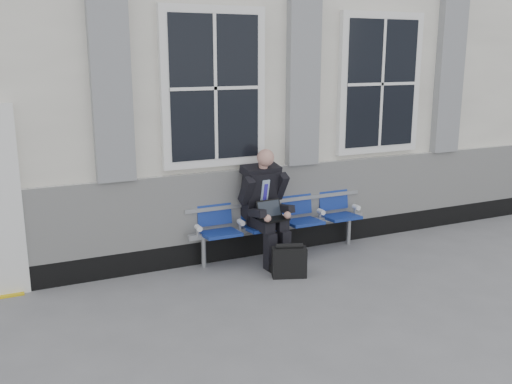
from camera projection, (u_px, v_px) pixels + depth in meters
name	position (u px, v px, depth m)	size (l,w,h in m)	color
ground	(419.00, 272.00, 7.13)	(70.00, 70.00, 0.00)	slate
station_building	(289.00, 81.00, 9.66)	(14.40, 4.40, 4.49)	white
bench	(280.00, 215.00, 7.64)	(2.60, 0.47, 0.91)	#9EA0A3
businessman	(265.00, 202.00, 7.34)	(0.63, 0.85, 1.49)	black
briefcase	(289.00, 262.00, 6.94)	(0.45, 0.31, 0.43)	black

